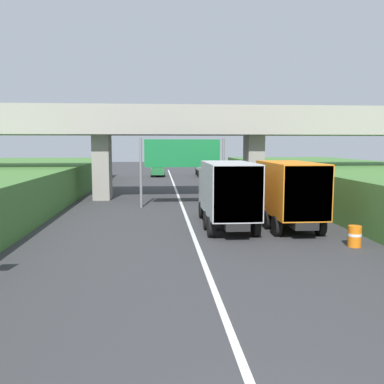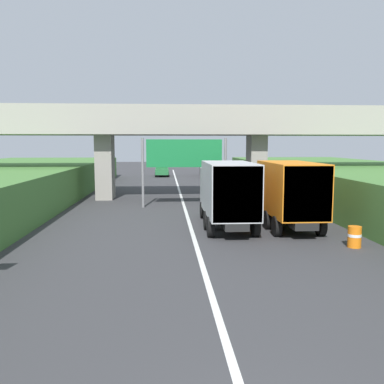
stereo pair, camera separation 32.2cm
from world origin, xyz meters
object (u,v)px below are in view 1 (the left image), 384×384
truck_silver (226,191)px  truck_orange (285,190)px  overhead_highway_sign (182,157)px  construction_barrel_2 (307,215)px  truck_black (206,162)px  construction_barrel_1 (355,236)px  car_green (158,170)px  construction_barrel_4 (262,193)px  construction_barrel_3 (279,202)px

truck_silver → truck_orange: bearing=-0.4°
overhead_highway_sign → construction_barrel_2: (6.51, -6.44, -3.01)m
overhead_highway_sign → construction_barrel_2: bearing=-44.7°
truck_black → construction_barrel_2: 34.30m
overhead_highway_sign → construction_barrel_1: size_ratio=6.53×
car_green → construction_barrel_4: (8.45, -23.65, -0.40)m
overhead_highway_sign → construction_barrel_4: 8.46m
overhead_highway_sign → car_green: overhead_highway_sign is taller
construction_barrel_2 → construction_barrel_4: size_ratio=1.00×
truck_black → truck_orange: bearing=-89.7°
truck_black → construction_barrel_4: (1.89, -23.55, -1.47)m
car_green → construction_barrel_4: 25.12m
truck_black → construction_barrel_1: truck_black is taller
truck_black → overhead_highway_sign: bearing=-99.8°
construction_barrel_1 → construction_barrel_4: size_ratio=1.00×
construction_barrel_2 → construction_barrel_3: bearing=89.6°
truck_black → construction_barrel_4: truck_black is taller
truck_black → construction_barrel_3: truck_black is taller
car_green → construction_barrel_4: size_ratio=4.56×
truck_orange → construction_barrel_2: 2.25m
car_green → overhead_highway_sign: bearing=-86.4°
overhead_highway_sign → truck_orange: 8.91m
truck_silver → construction_barrel_3: size_ratio=8.11×
truck_orange → construction_barrel_2: truck_orange is taller
car_green → construction_barrel_2: car_green is taller
overhead_highway_sign → construction_barrel_3: size_ratio=6.53×
truck_black → car_green: size_ratio=1.78×
construction_barrel_2 → truck_black: bearing=92.9°
truck_black → car_green: truck_black is taller
truck_orange → truck_black: bearing=90.3°
construction_barrel_1 → construction_barrel_3: size_ratio=1.00×
car_green → construction_barrel_4: bearing=-70.3°
overhead_highway_sign → truck_orange: bearing=-55.3°
overhead_highway_sign → truck_silver: (1.86, -7.19, -1.53)m
construction_barrel_2 → construction_barrel_3: 5.34m
construction_barrel_2 → construction_barrel_3: size_ratio=1.00×
construction_barrel_4 → truck_silver: bearing=-112.8°
construction_barrel_4 → overhead_highway_sign: bearing=-147.6°
truck_silver → truck_black: bearing=85.2°
construction_barrel_1 → overhead_highway_sign: bearing=119.5°
construction_barrel_2 → truck_silver: bearing=-170.8°
truck_black → truck_silver: same height
truck_orange → truck_silver: size_ratio=1.00×
overhead_highway_sign → construction_barrel_4: overhead_highway_sign is taller
overhead_highway_sign → construction_barrel_1: bearing=-60.5°
construction_barrel_2 → construction_barrel_4: same height
construction_barrel_4 → construction_barrel_3: bearing=-91.4°
car_green → construction_barrel_4: car_green is taller
truck_orange → construction_barrel_3: 6.48m
truck_black → construction_barrel_3: 28.98m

